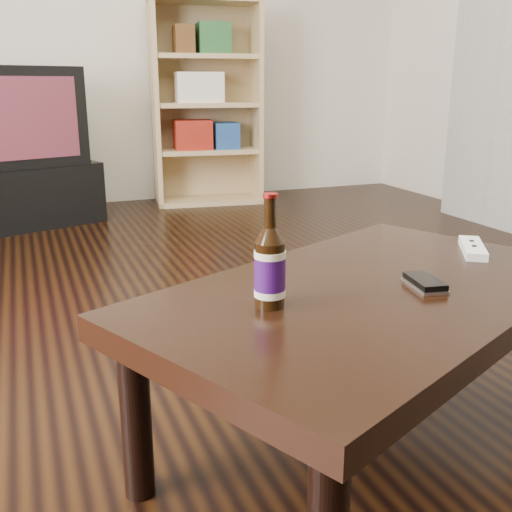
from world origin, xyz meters
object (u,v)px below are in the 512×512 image
object	(u,v)px
tv_stand	(18,196)
phone	(425,283)
tv	(9,117)
coffee_table	(370,308)
beer_bottle	(270,268)
remote	(473,248)
bookshelf	(204,100)

from	to	relation	value
tv_stand	phone	size ratio (longest dim) A/B	7.45
tv	phone	world-z (taller)	tv
coffee_table	beer_bottle	distance (m)	0.30
tv	beer_bottle	distance (m)	2.90
beer_bottle	phone	xyz separation A→B (m)	(0.37, -0.02, -0.07)
tv	phone	distance (m)	3.00
tv_stand	phone	distance (m)	3.00
coffee_table	remote	world-z (taller)	remote
tv_stand	beer_bottle	world-z (taller)	beer_bottle
tv	beer_bottle	size ratio (longest dim) A/B	3.75
bookshelf	phone	xyz separation A→B (m)	(-0.45, -3.20, -0.31)
beer_bottle	remote	world-z (taller)	beer_bottle
tv_stand	tv	world-z (taller)	tv
tv_stand	bookshelf	distance (m)	1.45
beer_bottle	coffee_table	bearing A→B (deg)	7.68
tv_stand	bookshelf	size ratio (longest dim) A/B	0.66
phone	tv_stand	bearing A→B (deg)	116.79
beer_bottle	phone	world-z (taller)	beer_bottle
tv	phone	size ratio (longest dim) A/B	6.99
bookshelf	remote	world-z (taller)	bookshelf
tv_stand	beer_bottle	bearing A→B (deg)	-99.47
phone	tv	bearing A→B (deg)	116.79
bookshelf	beer_bottle	bearing A→B (deg)	-96.98
tv_stand	bookshelf	world-z (taller)	bookshelf
beer_bottle	bookshelf	bearing A→B (deg)	75.55
beer_bottle	tv	bearing A→B (deg)	99.62
bookshelf	phone	bearing A→B (deg)	-90.54
tv	coffee_table	distance (m)	2.93
tv	bookshelf	world-z (taller)	bookshelf
coffee_table	phone	world-z (taller)	phone
coffee_table	remote	xyz separation A→B (m)	(0.41, 0.14, 0.07)
coffee_table	tv	bearing A→B (deg)	104.84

